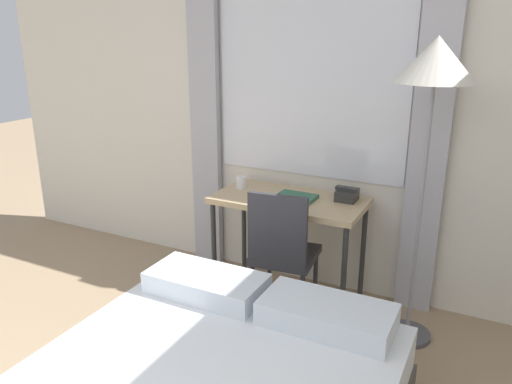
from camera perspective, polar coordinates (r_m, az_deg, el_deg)
name	(u,v)px	position (r m, az deg, el deg)	size (l,w,h in m)	color
wall_back_with_window	(287,104)	(3.67, 3.61, 10.02)	(5.33, 0.13, 2.70)	silver
desk	(289,208)	(3.45, 3.80, -1.85)	(1.04, 0.53, 0.77)	tan
desk_chair	(282,248)	(3.25, 3.01, -6.46)	(0.44, 0.44, 0.92)	#333338
standing_lamp	(434,79)	(2.92, 19.72, 12.06)	(0.43, 0.43, 1.84)	#4C4C51
telephone	(347,195)	(3.41, 10.35, -0.29)	(0.15, 0.15, 0.09)	#2D2D2D
book	(295,198)	(3.39, 4.49, -0.64)	(0.27, 0.23, 0.02)	#33664C
mug	(241,182)	(3.62, -1.69, 1.11)	(0.07, 0.07, 0.09)	white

